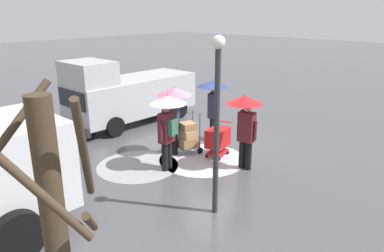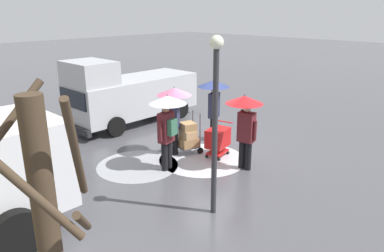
{
  "view_description": "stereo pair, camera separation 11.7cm",
  "coord_description": "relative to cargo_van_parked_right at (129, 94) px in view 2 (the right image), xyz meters",
  "views": [
    {
      "loc": [
        -7.15,
        8.67,
        4.34
      ],
      "look_at": [
        -0.21,
        1.21,
        1.05
      ],
      "focal_mm": 34.08,
      "sensor_mm": 36.0,
      "label": 1
    },
    {
      "loc": [
        -7.23,
        8.59,
        4.34
      ],
      "look_at": [
        -0.21,
        1.21,
        1.05
      ],
      "focal_mm": 34.08,
      "sensor_mm": 36.0,
      "label": 2
    }
  ],
  "objects": [
    {
      "name": "ground_plane",
      "position": [
        -4.17,
        -0.21,
        -1.18
      ],
      "size": [
        90.0,
        90.0,
        0.0
      ],
      "primitive_type": "plane",
      "color": "#4C4C51"
    },
    {
      "name": "slush_patch_near_cluster",
      "position": [
        -3.57,
        2.44,
        -1.18
      ],
      "size": [
        2.35,
        2.35,
        0.01
      ],
      "primitive_type": "cylinder",
      "color": "#999BA0",
      "rests_on": "ground"
    },
    {
      "name": "slush_patch_under_van",
      "position": [
        -4.61,
        0.79,
        -1.18
      ],
      "size": [
        2.62,
        2.62,
        0.01
      ],
      "primitive_type": "cylinder",
      "color": "silver",
      "rests_on": "ground"
    },
    {
      "name": "cargo_van_parked_right",
      "position": [
        0.0,
        0.0,
        0.0
      ],
      "size": [
        2.21,
        5.34,
        2.6
      ],
      "color": "#B7BABF",
      "rests_on": "ground"
    },
    {
      "name": "shopping_cart_vendor",
      "position": [
        -4.78,
        0.28,
        -0.61
      ],
      "size": [
        0.7,
        0.91,
        1.02
      ],
      "color": "red",
      "rests_on": "ground"
    },
    {
      "name": "hand_dolly_boxes",
      "position": [
        -3.96,
        0.72,
        -0.63
      ],
      "size": [
        0.68,
        0.81,
        1.32
      ],
      "color": "#515156",
      "rests_on": "ground"
    },
    {
      "name": "pedestrian_pink_side",
      "position": [
        -3.68,
        1.09,
        0.41
      ],
      "size": [
        1.04,
        1.04,
        2.15
      ],
      "color": "black",
      "rests_on": "ground"
    },
    {
      "name": "pedestrian_black_side",
      "position": [
        -4.35,
        1.95,
        0.39
      ],
      "size": [
        1.04,
        1.04,
        2.15
      ],
      "color": "black",
      "rests_on": "ground"
    },
    {
      "name": "pedestrian_white_side",
      "position": [
        -5.88,
        0.46,
        0.39
      ],
      "size": [
        1.04,
        1.04,
        2.15
      ],
      "color": "black",
      "rests_on": "ground"
    },
    {
      "name": "pedestrian_far_side",
      "position": [
        -3.77,
        -0.69,
        0.41
      ],
      "size": [
        1.04,
        1.04,
        2.15
      ],
      "color": "black",
      "rests_on": "ground"
    },
    {
      "name": "street_lamp",
      "position": [
        -6.8,
        2.85,
        1.19
      ],
      "size": [
        0.28,
        0.28,
        3.86
      ],
      "color": "#2D2D33",
      "rests_on": "ground"
    }
  ]
}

